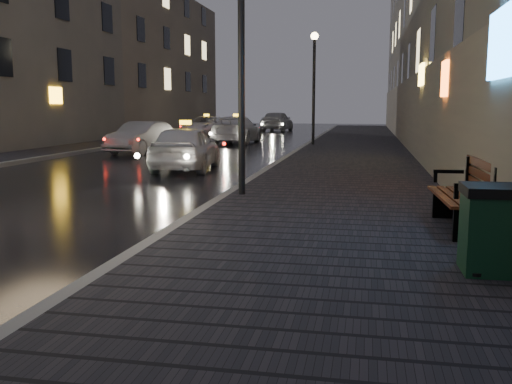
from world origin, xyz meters
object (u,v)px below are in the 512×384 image
(taxi_near, at_px, (186,147))
(taxi_far, at_px, (207,126))
(lamp_near, at_px, (241,32))
(trash_bin, at_px, (491,229))
(taxi_mid, at_px, (237,130))
(car_left_mid, at_px, (142,137))
(lamp_far, at_px, (314,74))
(car_far, at_px, (277,121))
(bench, at_px, (468,195))

(taxi_near, height_order, taxi_far, taxi_near)
(lamp_near, distance_m, trash_bin, 7.02)
(taxi_mid, bearing_deg, trash_bin, 110.43)
(lamp_near, xyz_separation_m, car_left_mid, (-6.90, 11.41, -2.82))
(lamp_far, distance_m, car_far, 18.44)
(taxi_far, bearing_deg, trash_bin, -60.97)
(taxi_near, bearing_deg, car_far, -92.97)
(lamp_far, bearing_deg, lamp_near, -90.00)
(lamp_far, xyz_separation_m, bench, (4.08, -18.72, -2.81))
(bench, height_order, car_left_mid, car_left_mid)
(taxi_far, bearing_deg, taxi_near, -68.19)
(lamp_near, distance_m, lamp_far, 16.00)
(bench, distance_m, taxi_mid, 22.94)
(bench, distance_m, taxi_far, 31.01)
(lamp_near, bearing_deg, taxi_far, 107.49)
(taxi_near, xyz_separation_m, car_left_mid, (-3.90, 5.96, -0.04))
(car_far, bearing_deg, car_left_mid, 88.30)
(lamp_near, bearing_deg, bench, -33.70)
(trash_bin, bearing_deg, car_left_mid, 122.63)
(trash_bin, distance_m, taxi_far, 33.12)
(lamp_near, height_order, bench, lamp_near)
(taxi_far, bearing_deg, lamp_far, -42.64)
(taxi_mid, height_order, car_far, car_far)
(lamp_far, height_order, taxi_mid, lamp_far)
(taxi_far, xyz_separation_m, car_far, (3.58, 7.88, 0.14))
(lamp_near, height_order, lamp_far, same)
(lamp_far, height_order, bench, lamp_far)
(bench, bearing_deg, taxi_far, 110.32)
(lamp_near, bearing_deg, car_far, 97.68)
(taxi_mid, bearing_deg, taxi_far, -61.55)
(bench, distance_m, taxi_near, 10.80)
(trash_bin, xyz_separation_m, car_far, (-8.49, 38.73, 0.15))
(lamp_near, distance_m, taxi_near, 6.81)
(car_left_mid, xyz_separation_m, taxi_mid, (2.51, 7.19, 0.05))
(taxi_near, distance_m, taxi_mid, 13.22)
(lamp_far, xyz_separation_m, car_far, (-4.54, 17.66, -2.69))
(taxi_near, bearing_deg, taxi_mid, -90.05)
(trash_bin, xyz_separation_m, car_left_mid, (-10.85, 16.47, 0.02))
(taxi_near, relative_size, car_far, 0.89)
(bench, distance_m, trash_bin, 2.35)
(lamp_near, bearing_deg, taxi_mid, 103.28)
(taxi_far, bearing_deg, car_left_mid, -77.47)
(lamp_near, relative_size, car_left_mid, 1.31)
(taxi_far, bearing_deg, bench, -59.17)
(bench, xyz_separation_m, car_far, (-8.62, 36.39, 0.12))
(taxi_near, height_order, car_far, car_far)
(taxi_near, bearing_deg, bench, 124.79)
(trash_bin, bearing_deg, bench, 86.06)
(lamp_near, height_order, taxi_mid, lamp_near)
(lamp_far, xyz_separation_m, taxi_near, (-2.99, -10.56, -2.78))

